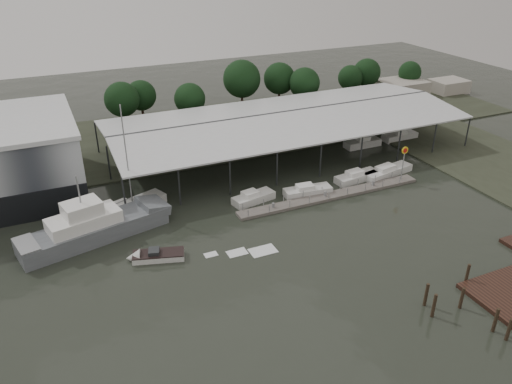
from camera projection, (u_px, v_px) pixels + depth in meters
name	position (u px, v px, depth m)	size (l,w,h in m)	color
ground	(264.00, 260.00, 55.76)	(200.00, 200.00, 0.00)	#262A22
land_strip_far	(165.00, 138.00, 89.82)	(140.00, 30.00, 0.30)	#363C2D
land_strip_east	(490.00, 161.00, 80.36)	(20.00, 60.00, 0.30)	#363C2D
covered_boat_shed	(286.00, 116.00, 81.96)	(58.24, 24.00, 6.96)	silver
floating_dock	(331.00, 196.00, 69.30)	(28.00, 2.00, 1.40)	slate
shell_fuel_sign	(404.00, 157.00, 72.01)	(1.10, 0.18, 5.55)	gray
distant_commercial_buildings	(416.00, 88.00, 112.89)	(22.00, 8.00, 4.00)	#A1998D
grey_trawler	(95.00, 226.00, 59.24)	(18.55, 8.38, 8.84)	slate
white_sailboat	(128.00, 207.00, 65.33)	(10.40, 6.14, 14.64)	silver
speedboat_underway	(154.00, 256.00, 55.80)	(17.02, 6.63, 2.00)	silver
moored_cruiser_0	(253.00, 198.00, 67.93)	(6.33, 3.38, 1.70)	silver
moored_cruiser_1	(307.00, 191.00, 69.74)	(6.93, 2.91, 1.70)	silver
moored_cruiser_2	(357.00, 177.00, 73.94)	(7.40, 3.06, 1.70)	silver
moored_cruiser_3	(387.00, 172.00, 75.53)	(9.05, 3.79, 1.70)	silver
mooring_pilings	(464.00, 306.00, 47.46)	(7.18, 8.14, 3.21)	#332619
horizon_tree_line	(263.00, 83.00, 99.80)	(69.90, 12.42, 11.12)	#301D15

